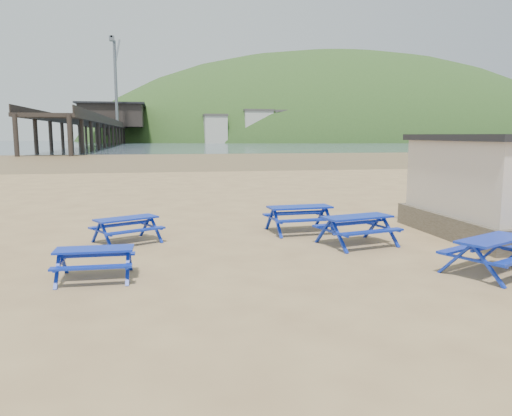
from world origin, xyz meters
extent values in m
plane|color=tan|center=(0.00, 0.00, 0.00)|extent=(400.00, 400.00, 0.00)
plane|color=olive|center=(0.00, 55.00, 0.00)|extent=(400.00, 400.00, 0.00)
plane|color=#455662|center=(0.00, 170.00, 0.01)|extent=(400.00, 400.00, 0.00)
cube|color=#0037A7|center=(-2.58, 2.05, 0.72)|extent=(1.89, 1.44, 0.05)
cube|color=#0037A7|center=(-2.85, 2.57, 0.44)|extent=(1.68, 1.05, 0.05)
cube|color=#0037A7|center=(-2.30, 1.53, 0.44)|extent=(1.68, 1.05, 0.05)
cube|color=#0037A7|center=(2.82, 2.60, 0.82)|extent=(2.09, 0.95, 0.06)
cube|color=#0037A7|center=(2.77, 3.28, 0.51)|extent=(2.05, 0.44, 0.06)
cube|color=#0037A7|center=(2.87, 1.92, 0.51)|extent=(2.05, 0.44, 0.06)
cube|color=#0037A7|center=(3.91, 0.47, 0.81)|extent=(2.14, 1.23, 0.06)
cube|color=#0037A7|center=(3.75, 1.12, 0.50)|extent=(2.02, 0.74, 0.06)
cube|color=#0037A7|center=(4.07, -0.18, 0.50)|extent=(2.02, 0.74, 0.06)
cube|color=#0037A7|center=(-3.03, -1.68, 0.67)|extent=(1.66, 0.66, 0.05)
cube|color=#0037A7|center=(-3.02, -1.13, 0.41)|extent=(1.65, 0.25, 0.05)
cube|color=#0037A7|center=(-3.04, -2.23, 0.41)|extent=(1.65, 0.25, 0.05)
cube|color=#0037A7|center=(5.75, -2.93, 0.79)|extent=(2.10, 1.54, 0.05)
cube|color=#0037A7|center=(5.47, -2.35, 0.49)|extent=(1.88, 1.09, 0.05)
cube|color=black|center=(-18.00, 175.00, 6.00)|extent=(9.00, 220.00, 0.60)
cube|color=black|center=(-18.00, 186.00, 10.00)|extent=(22.00, 30.00, 8.00)
cube|color=black|center=(-18.00, 186.00, 14.30)|extent=(24.00, 32.00, 0.60)
cylinder|color=slate|center=(-15.00, 164.00, 20.00)|extent=(1.00, 1.00, 28.00)
cube|color=slate|center=(-15.00, 178.00, 33.00)|extent=(0.60, 25.63, 12.38)
ellipsoid|color=#2D4C1E|center=(90.00, 230.00, -10.00)|extent=(264.00, 144.00, 108.00)
camera|label=1|loc=(-1.60, -12.72, 3.13)|focal=35.00mm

